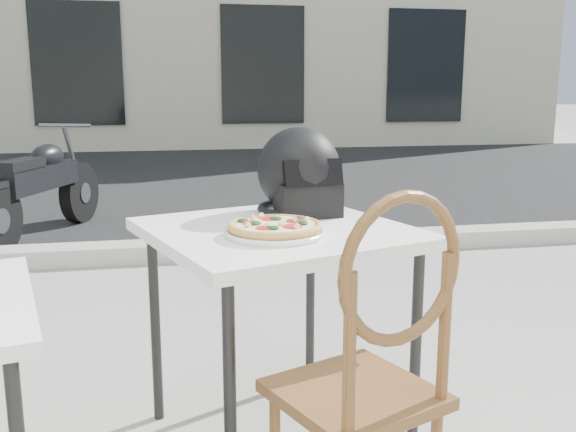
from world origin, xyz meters
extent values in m
cube|color=black|center=(0.00, 7.00, 0.00)|extent=(30.00, 8.00, 0.00)
cube|color=#AAA89F|center=(0.00, 3.00, 0.06)|extent=(30.00, 0.25, 0.12)
cube|color=black|center=(-1.70, 10.98, 1.60)|extent=(1.60, 0.08, 2.20)
cube|color=black|center=(1.70, 10.98, 1.60)|extent=(1.60, 0.08, 2.20)
cube|color=black|center=(5.00, 10.98, 1.60)|extent=(1.60, 0.08, 2.20)
cube|color=white|center=(0.13, 0.56, 0.72)|extent=(0.98, 0.98, 0.04)
cylinder|color=black|center=(-0.08, 0.15, 0.35)|extent=(0.04, 0.04, 0.70)
cylinder|color=black|center=(0.53, 0.35, 0.35)|extent=(0.04, 0.04, 0.70)
cylinder|color=black|center=(-0.28, 0.76, 0.35)|extent=(0.04, 0.04, 0.70)
cylinder|color=black|center=(0.33, 0.96, 0.35)|extent=(0.04, 0.04, 0.70)
cylinder|color=white|center=(0.10, 0.43, 0.74)|extent=(0.37, 0.37, 0.01)
torus|color=white|center=(0.10, 0.43, 0.75)|extent=(0.39, 0.39, 0.02)
cylinder|color=tan|center=(0.10, 0.43, 0.76)|extent=(0.32, 0.32, 0.01)
torus|color=tan|center=(0.10, 0.43, 0.77)|extent=(0.32, 0.32, 0.02)
cylinder|color=#AA2F12|center=(0.10, 0.43, 0.77)|extent=(0.28, 0.28, 0.00)
cylinder|color=#FCEFC1|center=(0.10, 0.43, 0.77)|extent=(0.28, 0.28, 0.00)
cylinder|color=red|center=(0.16, 0.45, 0.78)|extent=(0.06, 0.06, 0.00)
cylinder|color=red|center=(0.09, 0.50, 0.78)|extent=(0.06, 0.06, 0.00)
cylinder|color=red|center=(0.03, 0.45, 0.78)|extent=(0.06, 0.06, 0.00)
cylinder|color=red|center=(0.06, 0.37, 0.78)|extent=(0.06, 0.06, 0.00)
cylinder|color=red|center=(0.14, 0.38, 0.78)|extent=(0.06, 0.06, 0.00)
ellipsoid|color=#133413|center=(0.11, 0.49, 0.78)|extent=(0.04, 0.04, 0.01)
ellipsoid|color=#133413|center=(0.04, 0.43, 0.78)|extent=(0.05, 0.05, 0.01)
ellipsoid|color=#133413|center=(0.18, 0.41, 0.78)|extent=(0.04, 0.05, 0.01)
ellipsoid|color=#133413|center=(0.08, 0.36, 0.78)|extent=(0.05, 0.05, 0.01)
ellipsoid|color=#133413|center=(0.18, 0.48, 0.78)|extent=(0.05, 0.04, 0.01)
ellipsoid|color=#133413|center=(0.01, 0.48, 0.78)|extent=(0.05, 0.05, 0.01)
cylinder|color=beige|center=(0.11, 0.40, 0.78)|extent=(0.02, 0.02, 0.02)
cylinder|color=beige|center=(0.04, 0.50, 0.78)|extent=(0.03, 0.02, 0.02)
cylinder|color=beige|center=(0.16, 0.45, 0.78)|extent=(0.03, 0.03, 0.02)
cylinder|color=beige|center=(0.07, 0.53, 0.78)|extent=(0.02, 0.02, 0.02)
cylinder|color=beige|center=(0.15, 0.35, 0.78)|extent=(0.03, 0.02, 0.02)
cylinder|color=beige|center=(0.01, 0.40, 0.78)|extent=(0.03, 0.03, 0.02)
cylinder|color=beige|center=(0.20, 0.44, 0.78)|extent=(0.02, 0.02, 0.02)
cylinder|color=beige|center=(0.07, 0.37, 0.78)|extent=(0.02, 0.02, 0.02)
ellipsoid|color=black|center=(0.25, 0.78, 0.89)|extent=(0.34, 0.35, 0.31)
cube|color=black|center=(0.26, 0.69, 0.80)|extent=(0.23, 0.14, 0.12)
torus|color=black|center=(0.25, 0.78, 0.75)|extent=(0.34, 0.34, 0.03)
cube|color=black|center=(0.27, 0.65, 0.90)|extent=(0.21, 0.07, 0.10)
cube|color=brown|center=(0.23, 0.02, 0.41)|extent=(0.48, 0.48, 0.03)
cylinder|color=brown|center=(0.31, 0.21, 0.20)|extent=(0.04, 0.04, 0.40)
cylinder|color=brown|center=(0.42, -0.07, 0.61)|extent=(0.04, 0.04, 0.39)
cylinder|color=brown|center=(0.15, -0.19, 0.61)|extent=(0.04, 0.04, 0.39)
torus|color=brown|center=(0.29, -0.13, 0.78)|extent=(0.34, 0.17, 0.36)
cylinder|color=black|center=(-0.69, 0.47, 0.32)|extent=(0.04, 0.04, 0.65)
cylinder|color=black|center=(-0.97, 4.42, 0.27)|extent=(0.28, 0.54, 0.53)
cylinder|color=slate|center=(-0.97, 4.42, 0.27)|extent=(0.18, 0.21, 0.18)
cube|color=black|center=(-1.19, 3.84, 0.49)|extent=(0.47, 0.93, 0.20)
ellipsoid|color=black|center=(-1.14, 3.96, 0.64)|extent=(0.31, 0.41, 0.20)
cube|color=black|center=(-1.28, 3.59, 0.62)|extent=(0.32, 0.48, 0.07)
cylinder|color=slate|center=(-1.00, 4.35, 0.55)|extent=(0.14, 0.28, 0.63)
cylinder|color=slate|center=(-1.03, 4.25, 0.87)|extent=(0.44, 0.19, 0.03)
camera|label=1|loc=(-0.23, -1.43, 1.18)|focal=40.00mm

